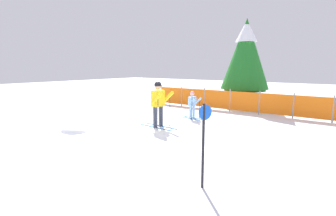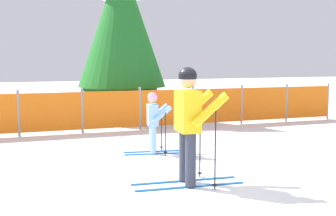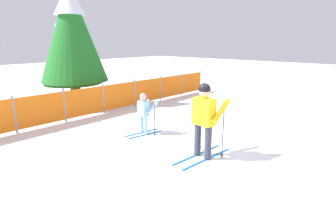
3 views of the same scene
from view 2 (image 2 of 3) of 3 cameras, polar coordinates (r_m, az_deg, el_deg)
The scene contains 6 objects.
ground_plane at distance 6.04m, azimuth 3.12°, elevation -10.60°, with size 60.00×60.00×0.00m, color white.
skier_adult at distance 5.94m, azimuth 2.89°, elevation -0.97°, with size 1.61×0.75×1.68m.
skier_child at distance 7.99m, azimuth -1.98°, elevation -1.33°, with size 1.13×0.55×1.17m.
safety_fence at distance 10.92m, azimuth -0.13°, elevation 0.07°, with size 10.25×0.25×1.09m.
conifer_far at distance 12.46m, azimuth -6.35°, elevation 11.78°, with size 2.54×2.54×4.73m.
conifer_near at distance 12.58m, azimuth -6.61°, elevation 10.11°, with size 2.24×2.24×4.15m.
Camera 2 is at (-2.30, -5.29, 1.78)m, focal length 45.00 mm.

